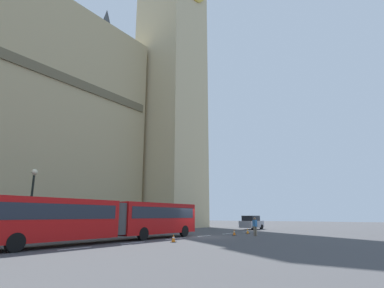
% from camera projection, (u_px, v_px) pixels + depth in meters
% --- Properties ---
extents(ground_plane, '(160.00, 160.00, 0.00)m').
position_uv_depth(ground_plane, '(196.00, 237.00, 27.52)').
color(ground_plane, '#424244').
extents(lane_centre_marking, '(25.20, 0.16, 0.01)m').
position_uv_depth(lane_centre_marking, '(190.00, 237.00, 26.81)').
color(lane_centre_marking, silver).
rests_on(lane_centre_marking, ground_plane).
extents(clock_tower, '(10.89, 10.89, 70.81)m').
position_uv_depth(clock_tower, '(172.00, 22.00, 57.49)').
color(clock_tower, '#C6B284').
rests_on(clock_tower, ground_plane).
extents(articulated_bus, '(18.02, 2.54, 2.90)m').
position_uv_depth(articulated_bus, '(112.00, 217.00, 22.61)').
color(articulated_bus, '#B20F0F').
rests_on(articulated_bus, ground_plane).
extents(sedan_lead, '(4.40, 1.86, 1.85)m').
position_uv_depth(sedan_lead, '(252.00, 223.00, 42.42)').
color(sedan_lead, gray).
rests_on(sedan_lead, ground_plane).
extents(traffic_cone_west, '(0.36, 0.36, 0.58)m').
position_uv_depth(traffic_cone_west, '(173.00, 238.00, 21.92)').
color(traffic_cone_west, black).
rests_on(traffic_cone_west, ground_plane).
extents(traffic_cone_middle, '(0.36, 0.36, 0.58)m').
position_uv_depth(traffic_cone_middle, '(234.00, 232.00, 29.59)').
color(traffic_cone_middle, black).
rests_on(traffic_cone_middle, ground_plane).
extents(traffic_cone_east, '(0.36, 0.36, 0.58)m').
position_uv_depth(traffic_cone_east, '(248.00, 231.00, 32.26)').
color(traffic_cone_east, black).
rests_on(traffic_cone_east, ground_plane).
extents(street_lamp, '(0.44, 0.44, 5.27)m').
position_uv_depth(street_lamp, '(31.00, 199.00, 22.40)').
color(street_lamp, black).
rests_on(street_lamp, ground_plane).
extents(pedestrian_near_cones, '(0.40, 0.47, 1.69)m').
position_uv_depth(pedestrian_near_cones, '(255.00, 226.00, 28.82)').
color(pedestrian_near_cones, '#726651').
rests_on(pedestrian_near_cones, ground_plane).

